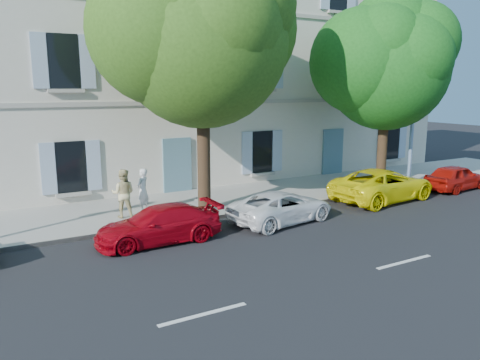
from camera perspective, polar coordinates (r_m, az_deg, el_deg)
ground at (r=16.31m, az=8.73°, el=-5.44°), size 90.00×90.00×0.00m
sidewalk at (r=19.83m, az=0.73°, el=-2.09°), size 36.00×4.50×0.15m
kerb at (r=18.05m, az=4.24°, el=-3.44°), size 36.00×0.16×0.16m
building at (r=24.47m, az=-6.30°, el=14.34°), size 28.00×7.00×12.00m
car_red_coupe at (r=14.44m, az=-9.88°, el=-5.37°), size 3.86×1.60×1.12m
car_white_coupe at (r=16.39m, az=5.11°, el=-3.28°), size 4.19×2.44×1.10m
car_yellow_supercar at (r=20.29m, az=17.01°, el=-0.56°), size 5.02×2.70×1.34m
car_red_hatchback at (r=23.60m, az=24.81°, el=0.30°), size 3.61×1.74×1.19m
tree_left at (r=17.02m, az=-4.66°, el=16.46°), size 6.07×6.07×9.41m
tree_right at (r=21.92m, az=17.47°, el=12.77°), size 5.34×5.34×8.23m
street_lamp at (r=23.01m, az=20.93°, el=11.28°), size 0.48×1.82×8.48m
pedestrian_a at (r=17.45m, az=-11.77°, el=-1.22°), size 0.69×0.67×1.60m
pedestrian_b at (r=16.81m, az=-14.04°, el=-1.61°), size 1.03×0.95×1.71m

